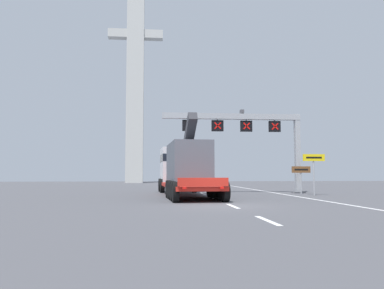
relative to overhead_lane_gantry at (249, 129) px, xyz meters
The scene contains 8 objects.
ground 12.95m from the overhead_lane_gantry, 110.31° to the right, with size 112.00×112.00×0.00m, color #4C4C51.
lane_markings 17.71m from the overhead_lane_gantry, 102.69° to the left, with size 0.20×70.12×0.01m.
edge_line_right 5.48m from the overhead_lane_gantry, 21.45° to the left, with size 0.20×63.00×0.01m, color silver.
overhead_lane_gantry is the anchor object (origin of this frame).
heavy_haul_truck_red 6.32m from the overhead_lane_gantry, 162.92° to the right, with size 3.63×14.16×5.30m.
exit_sign_yellow 5.84m from the overhead_lane_gantry, 43.43° to the right, with size 1.58×0.15×2.88m.
tourist_info_sign_brown 5.18m from the overhead_lane_gantry, 17.04° to the right, with size 1.46×0.15×2.07m.
bridge_pylon_distant 38.91m from the overhead_lane_gantry, 107.13° to the left, with size 9.00×2.00×39.67m.
Camera 1 is at (-3.31, -18.57, 1.55)m, focal length 36.48 mm.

